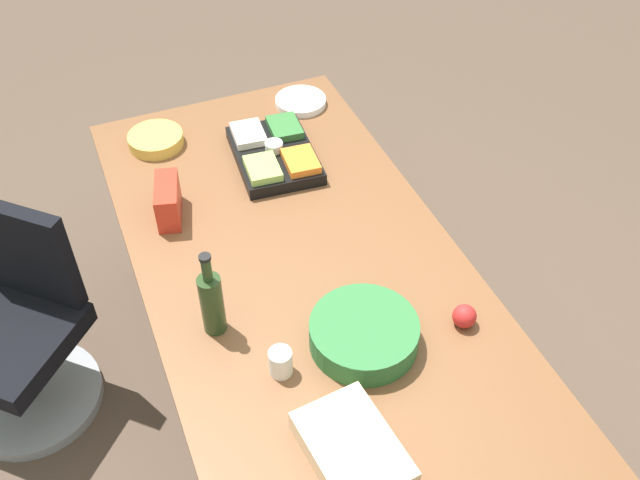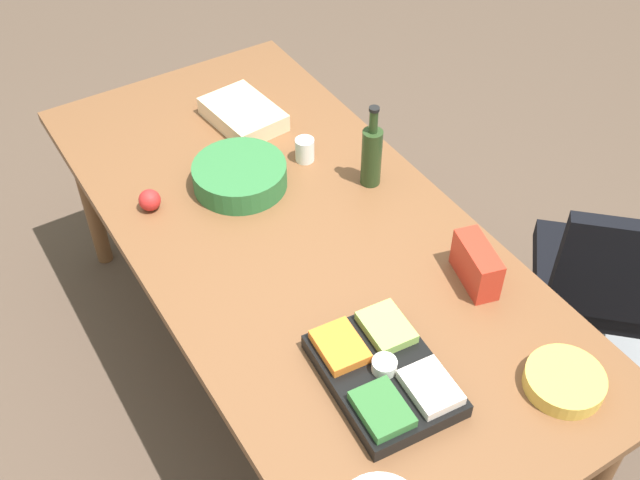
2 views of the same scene
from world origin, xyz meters
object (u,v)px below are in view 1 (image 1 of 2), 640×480
Objects in this scene: salad_bowl at (364,334)px; apple_red at (464,316)px; sheet_cake at (352,449)px; chip_bag_red at (168,201)px; paper_plate_stack at (301,101)px; wine_bottle at (212,302)px; paper_cup at (281,362)px; chip_bowl at (156,140)px; veggie_tray at (274,153)px; conference_table at (309,291)px; office_chair at (19,340)px.

apple_red is (-0.05, -0.32, -0.01)m from salad_bowl.
apple_red is at bearing -60.85° from sheet_cake.
paper_plate_stack is at bearing -54.94° from chip_bag_red.
wine_bottle reaches higher than paper_cup.
paper_plate_stack is 0.99× the size of chip_bowl.
paper_cup is (-0.80, -0.14, -0.02)m from chip_bag_red.
paper_plate_stack is at bearing -12.83° from salad_bowl.
salad_bowl is at bearing 176.74° from veggie_tray.
veggie_tray is at bearing -32.09° from wine_bottle.
conference_table is 25.48× the size of paper_cup.
chip_bowl is at bearing -2.65° from wine_bottle.
apple_red is 0.24× the size of wine_bottle.
office_chair is 4.02× the size of chip_bowl.
sheet_cake is at bearing 150.64° from salad_bowl.
chip_bag_red is (0.47, 0.35, 0.14)m from conference_table.
conference_table is 1.19m from office_chair.
salad_bowl is 0.96m from veggie_tray.
office_chair is 2.67× the size of salad_bowl.
office_chair reaches higher than apple_red.
paper_plate_stack is 0.69× the size of wine_bottle.
salad_bowl is 0.75× the size of veggie_tray.
office_chair is at bearing 63.42° from conference_table.
office_chair is 1.54m from sheet_cake.
paper_cup is at bearing -150.49° from wine_bottle.
apple_red is at bearing -178.83° from paper_plate_stack.
wine_bottle is at bearing 177.35° from chip_bowl.
veggie_tray is 2.01× the size of paper_plate_stack.
wine_bottle is (-0.60, -0.66, 0.58)m from office_chair.
sheet_cake is 1.32m from veggie_tray.
paper_cup is (-0.83, -0.79, 0.50)m from office_chair.
conference_table is at bearing 170.36° from veggie_tray.
chip_bowl is (0.44, -0.05, -0.04)m from chip_bag_red.
chip_bowl is at bearing 18.29° from conference_table.
apple_red is 0.84× the size of paper_cup.
chip_bowl is (1.29, 0.68, -0.01)m from apple_red.
chip_bag_red is at bearing 10.86° from sheet_cake.
chip_bag_red is at bearing 125.06° from paper_plate_stack.
salad_bowl is at bearing -127.89° from office_chair.
salad_bowl is 1.52× the size of paper_plate_stack.
office_chair is 1.06m from wine_bottle.
veggie_tray is 0.41m from paper_plate_stack.
wine_bottle reaches higher than apple_red.
office_chair is 4.05× the size of paper_plate_stack.
veggie_tray reaches higher than conference_table.
chip_bag_red is at bearing 36.62° from conference_table.
sheet_cake is (-0.66, 0.14, 0.11)m from conference_table.
office_chair is 1.25m from paper_cup.
apple_red is at bearing -99.12° from salad_bowl.
wine_bottle is 3.54× the size of paper_cup.
salad_bowl is at bearing -153.01° from chip_bag_red.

